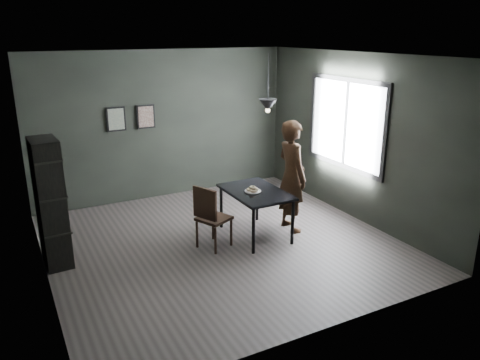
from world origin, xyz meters
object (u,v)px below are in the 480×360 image
shelf_unit (51,203)px  pendant_lamp (268,105)px  wood_chair (210,214)px  cafe_table (256,196)px  white_plate (253,192)px  woman (292,176)px

shelf_unit → pendant_lamp: size_ratio=2.07×
shelf_unit → wood_chair: bearing=-18.2°
cafe_table → shelf_unit: size_ratio=0.67×
white_plate → woman: (0.70, -0.02, 0.15)m
cafe_table → white_plate: size_ratio=5.22×
cafe_table → wood_chair: (-0.83, -0.10, -0.11)m
white_plate → pendant_lamp: pendant_lamp is taller
cafe_table → pendant_lamp: size_ratio=1.39×
cafe_table → pendant_lamp: 1.41m
white_plate → woman: bearing=-1.4°
white_plate → woman: size_ratio=0.13×
woman → wood_chair: 1.50m
pendant_lamp → woman: bearing=-19.9°
woman → shelf_unit: bearing=84.8°
woman → wood_chair: woman is taller
wood_chair → pendant_lamp: bearing=-14.0°
wood_chair → shelf_unit: shelf_unit is taller
woman → white_plate: bearing=91.7°
wood_chair → shelf_unit: size_ratio=0.55×
cafe_table → shelf_unit: shelf_unit is taller
wood_chair → woman: bearing=-22.1°
shelf_unit → pendant_lamp: pendant_lamp is taller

